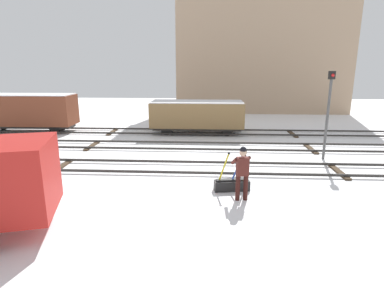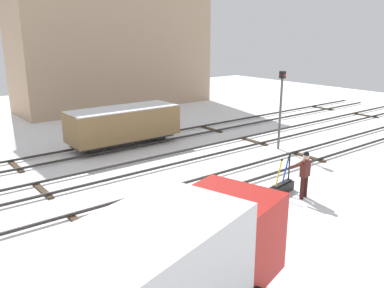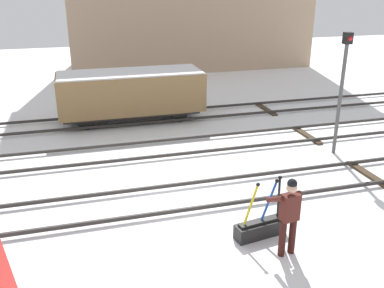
% 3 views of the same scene
% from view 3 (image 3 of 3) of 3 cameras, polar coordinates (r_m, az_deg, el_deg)
% --- Properties ---
extents(ground_plane, '(60.00, 60.00, 0.00)m').
position_cam_3_polar(ground_plane, '(11.76, -1.35, -7.48)').
color(ground_plane, white).
extents(track_main_line, '(44.00, 1.94, 0.18)m').
position_cam_3_polar(track_main_line, '(11.70, -1.36, -7.00)').
color(track_main_line, '#2D2B28').
rests_on(track_main_line, ground_plane).
extents(track_siding_near, '(44.00, 1.94, 0.18)m').
position_cam_3_polar(track_siding_near, '(14.95, -4.87, -0.63)').
color(track_siding_near, '#2D2B28').
rests_on(track_siding_near, ground_plane).
extents(track_siding_far, '(44.00, 1.94, 0.18)m').
position_cam_3_polar(track_siding_far, '(18.36, -7.09, 3.42)').
color(track_siding_far, '#2D2B28').
rests_on(track_siding_far, ground_plane).
extents(switch_lever_frame, '(1.28, 0.55, 1.45)m').
position_cam_3_polar(switch_lever_frame, '(10.28, 9.07, -10.73)').
color(switch_lever_frame, black).
rests_on(switch_lever_frame, ground_plane).
extents(rail_worker, '(0.61, 0.69, 1.80)m').
position_cam_3_polar(rail_worker, '(9.39, 12.69, -8.74)').
color(rail_worker, '#351511').
rests_on(rail_worker, ground_plane).
extents(signal_post, '(0.24, 0.32, 4.06)m').
position_cam_3_polar(signal_post, '(14.95, 19.26, 7.71)').
color(signal_post, '#4C4C4C').
rests_on(signal_post, ground_plane).
extents(freight_car_far_end, '(5.87, 2.15, 2.10)m').
position_cam_3_polar(freight_car_far_end, '(18.02, -8.08, 6.74)').
color(freight_car_far_end, '#2D2B28').
rests_on(freight_car_far_end, ground_plane).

